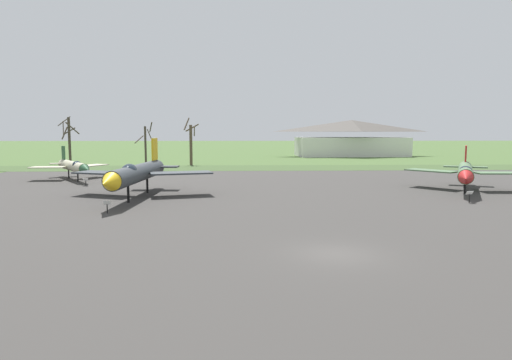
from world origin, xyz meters
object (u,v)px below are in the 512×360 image
info_placard_front_left (107,206)px  jet_fighter_rear_center (465,172)px  jet_fighter_front_right (73,166)px  jet_fighter_front_left (137,173)px  info_placard_front_right (86,181)px  info_placard_rear_center (469,195)px  visitor_building (351,138)px

info_placard_front_left → jet_fighter_rear_center: size_ratio=0.07×
info_placard_front_left → jet_fighter_front_right: size_ratio=0.09×
jet_fighter_front_left → info_placard_front_right: 12.50m
info_placard_front_left → jet_fighter_rear_center: jet_fighter_rear_center is taller
jet_fighter_front_left → info_placard_rear_center: 29.39m
info_placard_front_left → visitor_building: size_ratio=0.04×
jet_fighter_front_left → info_placard_rear_center: (29.07, -3.99, -1.68)m
jet_fighter_front_left → jet_fighter_rear_center: 32.75m
jet_fighter_front_right → visitor_building: size_ratio=0.41×
jet_fighter_front_left → info_placard_front_left: 8.09m
info_placard_front_right → jet_fighter_front_left: bearing=-50.2°
jet_fighter_rear_center → info_placard_rear_center: bearing=-114.7°
info_placard_rear_center → visitor_building: size_ratio=0.04×
jet_fighter_front_left → info_placard_front_left: bearing=-93.5°
jet_fighter_front_right → visitor_building: bearing=48.7°
info_placard_rear_center → jet_fighter_front_left: bearing=172.2°
info_placard_front_left → info_placard_front_right: bearing=113.1°
jet_fighter_front_left → jet_fighter_front_right: (-11.60, 16.03, -0.55)m
jet_fighter_front_left → info_placard_front_right: (-7.92, 9.51, -1.77)m
info_placard_front_left → jet_fighter_front_right: 26.40m
info_placard_front_left → info_placard_front_right: size_ratio=1.10×
jet_fighter_rear_center → info_placard_front_right: bearing=171.7°
info_placard_front_right → info_placard_rear_center: info_placard_rear_center is taller
jet_fighter_front_left → info_placard_front_left: jet_fighter_front_left is taller
jet_fighter_rear_center → jet_fighter_front_left: bearing=-173.7°
jet_fighter_rear_center → visitor_building: bearing=85.4°
jet_fighter_front_right → jet_fighter_rear_center: size_ratio=0.84×
jet_fighter_front_left → info_placard_rear_center: size_ratio=15.61×
info_placard_rear_center → info_placard_front_left: bearing=-172.5°
jet_fighter_front_right → info_placard_rear_center: size_ratio=11.07×
info_placard_front_right → visitor_building: size_ratio=0.03×
jet_fighter_front_left → jet_fighter_front_right: jet_fighter_front_left is taller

